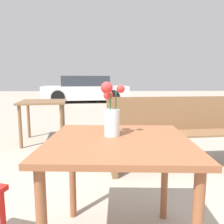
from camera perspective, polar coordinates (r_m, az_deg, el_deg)
table_front at (r=1.30m, az=1.75°, el=-11.65°), size 0.86×0.83×0.71m
flower_vase at (r=1.31m, az=-0.14°, el=-1.10°), size 0.14×0.14×0.33m
bench_near at (r=2.73m, az=18.39°, el=-4.22°), size 1.86×0.51×0.85m
table_back at (r=3.85m, az=-17.52°, el=1.09°), size 0.84×0.86×0.70m
parked_car at (r=10.73m, az=-6.92°, el=5.83°), size 4.13×2.22×1.24m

